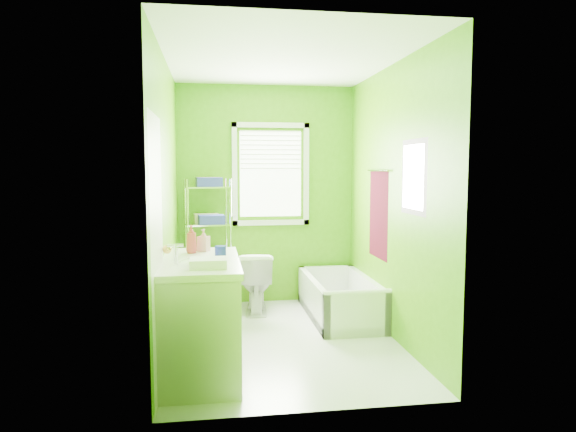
{
  "coord_description": "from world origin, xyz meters",
  "views": [
    {
      "loc": [
        -0.65,
        -4.68,
        1.63
      ],
      "look_at": [
        0.08,
        0.25,
        1.16
      ],
      "focal_mm": 32.0,
      "sensor_mm": 36.0,
      "label": 1
    }
  ],
  "objects": [
    {
      "name": "right_wall_decor",
      "position": [
        1.04,
        -0.02,
        1.32
      ],
      "size": [
        0.04,
        1.48,
        1.17
      ],
      "color": "#480817",
      "rests_on": "ground"
    },
    {
      "name": "door",
      "position": [
        -1.04,
        -1.0,
        1.0
      ],
      "size": [
        0.09,
        0.8,
        2.0
      ],
      "color": "white",
      "rests_on": "ground"
    },
    {
      "name": "wire_shelf_unit",
      "position": [
        -0.68,
        1.22,
        0.92
      ],
      "size": [
        0.54,
        0.44,
        1.52
      ],
      "color": "silver",
      "rests_on": "ground"
    },
    {
      "name": "vanity",
      "position": [
        -0.75,
        -0.64,
        0.48
      ],
      "size": [
        0.62,
        1.21,
        1.15
      ],
      "color": "silver",
      "rests_on": "ground"
    },
    {
      "name": "toilet",
      "position": [
        -0.17,
        1.02,
        0.34
      ],
      "size": [
        0.44,
        0.71,
        0.69
      ],
      "primitive_type": "imported",
      "rotation": [
        0.0,
        0.0,
        3.05
      ],
      "color": "white",
      "rests_on": "ground"
    },
    {
      "name": "window",
      "position": [
        0.05,
        1.42,
        1.61
      ],
      "size": [
        0.92,
        0.05,
        1.22
      ],
      "color": "white",
      "rests_on": "ground"
    },
    {
      "name": "room_envelope",
      "position": [
        0.0,
        0.0,
        1.55
      ],
      "size": [
        2.14,
        2.94,
        2.62
      ],
      "color": "#458C06",
      "rests_on": "ground"
    },
    {
      "name": "ground",
      "position": [
        0.0,
        0.0,
        0.0
      ],
      "size": [
        2.9,
        2.9,
        0.0
      ],
      "primitive_type": "plane",
      "color": "silver",
      "rests_on": "ground"
    },
    {
      "name": "bathtub",
      "position": [
        0.71,
        0.64,
        0.15
      ],
      "size": [
        0.67,
        1.44,
        0.46
      ],
      "color": "white",
      "rests_on": "ground"
    }
  ]
}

